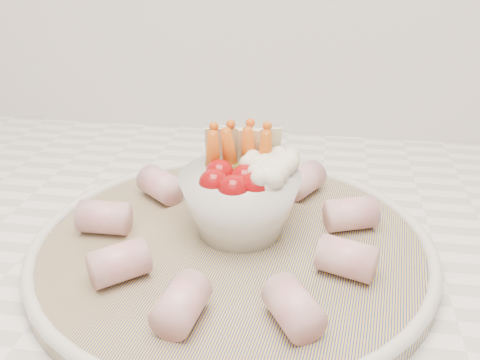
# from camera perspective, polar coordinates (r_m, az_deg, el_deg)

# --- Properties ---
(serving_platter) EXTENTS (0.42, 0.42, 0.02)m
(serving_platter) POSITION_cam_1_polar(r_m,az_deg,el_deg) (0.52, -0.82, -6.94)
(serving_platter) COLOR navy
(serving_platter) RESTS_ON kitchen_counter
(veggie_bowl) EXTENTS (0.12, 0.12, 0.10)m
(veggie_bowl) POSITION_cam_1_polar(r_m,az_deg,el_deg) (0.51, 0.31, -1.50)
(veggie_bowl) COLOR silver
(veggie_bowl) RESTS_ON serving_platter
(cured_meat_rolls) EXTENTS (0.29, 0.28, 0.03)m
(cured_meat_rolls) POSITION_cam_1_polar(r_m,az_deg,el_deg) (0.51, -0.83, -5.01)
(cured_meat_rolls) COLOR #BF5768
(cured_meat_rolls) RESTS_ON serving_platter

